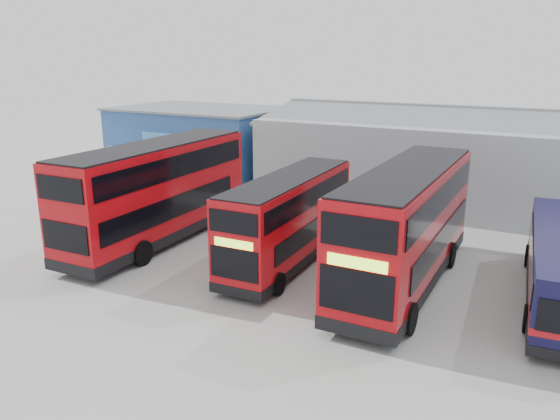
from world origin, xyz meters
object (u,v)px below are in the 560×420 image
(maintenance_shed, at_px, (518,163))
(panel_van, at_px, (113,165))
(office_block, at_px, (201,142))
(double_decker_centre, at_px, (289,221))
(double_decker_left, at_px, (157,194))
(double_decker_right, at_px, (406,228))

(maintenance_shed, xyz_separation_m, panel_van, (-25.79, -7.37, -1.25))
(panel_van, bearing_deg, maintenance_shed, 1.95)
(office_block, relative_size, double_decker_centre, 1.31)
(maintenance_shed, relative_size, double_decker_left, 2.63)
(office_block, xyz_separation_m, maintenance_shed, (22.00, 2.01, 0.02))
(maintenance_shed, bearing_deg, double_decker_right, -99.69)
(double_decker_right, bearing_deg, office_block, 145.63)
(office_block, height_order, double_decker_right, office_block)
(double_decker_centre, bearing_deg, maintenance_shed, 60.96)
(double_decker_left, distance_m, double_decker_centre, 6.97)
(office_block, bearing_deg, double_decker_right, -33.90)
(office_block, bearing_deg, double_decker_centre, -42.61)
(office_block, xyz_separation_m, double_decker_right, (19.43, -13.05, -0.21))
(double_decker_centre, bearing_deg, panel_van, 154.59)
(double_decker_right, bearing_deg, double_decker_left, -178.03)
(maintenance_shed, relative_size, double_decker_right, 2.70)
(office_block, xyz_separation_m, panel_van, (-3.79, -5.36, -1.22))
(office_block, distance_m, double_decker_left, 15.43)
(maintenance_shed, bearing_deg, double_decker_centre, -116.93)
(double_decker_left, bearing_deg, double_decker_centre, -178.34)
(panel_van, bearing_deg, office_block, 40.76)
(maintenance_shed, distance_m, double_decker_right, 15.28)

